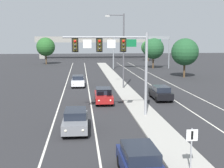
{
  "coord_description": "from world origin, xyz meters",
  "views": [
    {
      "loc": [
        -5.66,
        -9.16,
        6.8
      ],
      "look_at": [
        -3.2,
        14.01,
        3.2
      ],
      "focal_mm": 46.76,
      "sensor_mm": 36.0,
      "label": 1
    }
  ],
  "objects_px": {
    "car_oncoming_white": "(78,81)",
    "car_receding_black": "(161,93)",
    "car_oncoming_navy": "(140,163)",
    "tree_far_left_a": "(46,47)",
    "car_oncoming_red": "(104,95)",
    "median_sign_post": "(192,143)",
    "highway_sign_gantry": "(142,42)",
    "street_lamp_median": "(122,47)",
    "overhead_signal_mast": "(117,55)",
    "tree_far_right_a": "(153,49)",
    "tree_far_right_b": "(185,52)",
    "car_oncoming_grey": "(76,120)",
    "tree_far_right_c": "(148,47)"
  },
  "relations": [
    {
      "from": "car_oncoming_white",
      "to": "car_receding_black",
      "type": "xyz_separation_m",
      "value": [
        9.37,
        -10.41,
        0.0
      ]
    },
    {
      "from": "car_oncoming_navy",
      "to": "tree_far_left_a",
      "type": "bearing_deg",
      "value": 100.3
    },
    {
      "from": "car_oncoming_red",
      "to": "tree_far_left_a",
      "type": "height_order",
      "value": "tree_far_left_a"
    },
    {
      "from": "median_sign_post",
      "to": "car_oncoming_red",
      "type": "xyz_separation_m",
      "value": [
        -3.17,
        17.04,
        -0.77
      ]
    },
    {
      "from": "car_receding_black",
      "to": "highway_sign_gantry",
      "type": "xyz_separation_m",
      "value": [
        4.98,
        34.53,
        5.34
      ]
    },
    {
      "from": "street_lamp_median",
      "to": "car_oncoming_white",
      "type": "height_order",
      "value": "street_lamp_median"
    },
    {
      "from": "highway_sign_gantry",
      "to": "overhead_signal_mast",
      "type": "bearing_deg",
      "value": -104.58
    },
    {
      "from": "highway_sign_gantry",
      "to": "tree_far_right_a",
      "type": "bearing_deg",
      "value": 8.32
    },
    {
      "from": "tree_far_right_b",
      "to": "highway_sign_gantry",
      "type": "bearing_deg",
      "value": 105.51
    },
    {
      "from": "median_sign_post",
      "to": "street_lamp_median",
      "type": "relative_size",
      "value": 0.22
    },
    {
      "from": "median_sign_post",
      "to": "street_lamp_median",
      "type": "height_order",
      "value": "street_lamp_median"
    },
    {
      "from": "car_oncoming_grey",
      "to": "car_oncoming_red",
      "type": "distance_m",
      "value": 9.85
    },
    {
      "from": "highway_sign_gantry",
      "to": "tree_far_right_b",
      "type": "distance_m",
      "value": 16.71
    },
    {
      "from": "overhead_signal_mast",
      "to": "highway_sign_gantry",
      "type": "relative_size",
      "value": 0.54
    },
    {
      "from": "street_lamp_median",
      "to": "car_oncoming_grey",
      "type": "distance_m",
      "value": 19.63
    },
    {
      "from": "car_oncoming_navy",
      "to": "tree_far_right_b",
      "type": "bearing_deg",
      "value": 67.18
    },
    {
      "from": "median_sign_post",
      "to": "car_oncoming_grey",
      "type": "height_order",
      "value": "median_sign_post"
    },
    {
      "from": "overhead_signal_mast",
      "to": "tree_far_right_a",
      "type": "distance_m",
      "value": 44.02
    },
    {
      "from": "car_oncoming_white",
      "to": "highway_sign_gantry",
      "type": "xyz_separation_m",
      "value": [
        14.35,
        24.12,
        5.34
      ]
    },
    {
      "from": "street_lamp_median",
      "to": "tree_far_right_c",
      "type": "distance_m",
      "value": 53.01
    },
    {
      "from": "car_oncoming_red",
      "to": "tree_far_right_b",
      "type": "bearing_deg",
      "value": 50.59
    },
    {
      "from": "median_sign_post",
      "to": "tree_far_right_a",
      "type": "xyz_separation_m",
      "value": [
        11.21,
        52.92,
        3.03
      ]
    },
    {
      "from": "overhead_signal_mast",
      "to": "car_oncoming_white",
      "type": "distance_m",
      "value": 18.28
    },
    {
      "from": "car_oncoming_red",
      "to": "car_oncoming_white",
      "type": "xyz_separation_m",
      "value": [
        -2.83,
        11.34,
        0.0
      ]
    },
    {
      "from": "highway_sign_gantry",
      "to": "tree_far_right_a",
      "type": "xyz_separation_m",
      "value": [
        2.86,
        0.42,
        -1.55
      ]
    },
    {
      "from": "car_receding_black",
      "to": "tree_far_right_b",
      "type": "height_order",
      "value": "tree_far_right_b"
    },
    {
      "from": "car_oncoming_white",
      "to": "tree_far_right_b",
      "type": "bearing_deg",
      "value": 23.3
    },
    {
      "from": "median_sign_post",
      "to": "car_oncoming_navy",
      "type": "bearing_deg",
      "value": -172.13
    },
    {
      "from": "median_sign_post",
      "to": "tree_far_right_b",
      "type": "distance_m",
      "value": 38.77
    },
    {
      "from": "overhead_signal_mast",
      "to": "car_oncoming_white",
      "type": "height_order",
      "value": "overhead_signal_mast"
    },
    {
      "from": "tree_far_left_a",
      "to": "car_receding_black",
      "type": "bearing_deg",
      "value": -69.51
    },
    {
      "from": "street_lamp_median",
      "to": "tree_far_right_b",
      "type": "relative_size",
      "value": 1.44
    },
    {
      "from": "median_sign_post",
      "to": "car_oncoming_red",
      "type": "bearing_deg",
      "value": 100.53
    },
    {
      "from": "car_oncoming_white",
      "to": "street_lamp_median",
      "type": "bearing_deg",
      "value": -24.65
    },
    {
      "from": "car_oncoming_navy",
      "to": "tree_far_right_c",
      "type": "distance_m",
      "value": 78.88
    },
    {
      "from": "street_lamp_median",
      "to": "car_receding_black",
      "type": "bearing_deg",
      "value": -66.33
    },
    {
      "from": "median_sign_post",
      "to": "car_oncoming_grey",
      "type": "relative_size",
      "value": 0.49
    },
    {
      "from": "car_oncoming_grey",
      "to": "tree_far_right_c",
      "type": "relative_size",
      "value": 0.7
    },
    {
      "from": "median_sign_post",
      "to": "car_oncoming_red",
      "type": "distance_m",
      "value": 17.35
    },
    {
      "from": "tree_far_right_c",
      "to": "tree_far_left_a",
      "type": "relative_size",
      "value": 0.89
    },
    {
      "from": "car_oncoming_white",
      "to": "tree_far_right_a",
      "type": "relative_size",
      "value": 0.63
    },
    {
      "from": "median_sign_post",
      "to": "car_oncoming_white",
      "type": "relative_size",
      "value": 0.49
    },
    {
      "from": "car_oncoming_red",
      "to": "street_lamp_median",
      "type": "bearing_deg",
      "value": 69.65
    },
    {
      "from": "car_oncoming_red",
      "to": "tree_far_right_a",
      "type": "relative_size",
      "value": 0.64
    },
    {
      "from": "highway_sign_gantry",
      "to": "tree_far_right_c",
      "type": "height_order",
      "value": "highway_sign_gantry"
    },
    {
      "from": "median_sign_post",
      "to": "tree_far_right_b",
      "type": "xyz_separation_m",
      "value": [
        12.8,
        36.47,
        2.95
      ]
    },
    {
      "from": "street_lamp_median",
      "to": "tree_far_right_a",
      "type": "height_order",
      "value": "street_lamp_median"
    },
    {
      "from": "car_oncoming_white",
      "to": "highway_sign_gantry",
      "type": "distance_m",
      "value": 28.57
    },
    {
      "from": "median_sign_post",
      "to": "car_oncoming_white",
      "type": "bearing_deg",
      "value": 101.93
    },
    {
      "from": "street_lamp_median",
      "to": "car_oncoming_white",
      "type": "bearing_deg",
      "value": 155.35
    }
  ]
}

